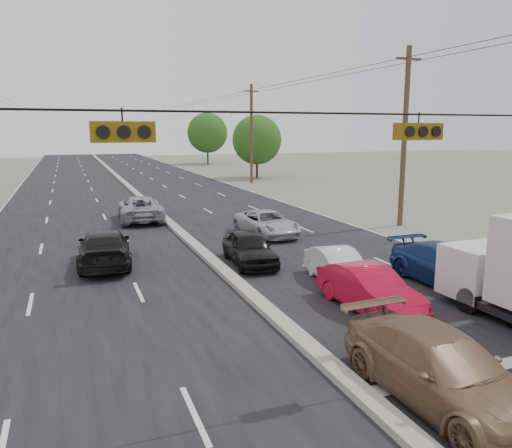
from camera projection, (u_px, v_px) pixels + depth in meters
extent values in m
plane|color=#606356|center=(347.00, 385.00, 10.90)|extent=(200.00, 200.00, 0.00)
cube|color=black|center=(144.00, 202.00, 38.47)|extent=(20.00, 160.00, 0.02)
cube|color=gray|center=(144.00, 201.00, 38.45)|extent=(0.50, 160.00, 0.20)
cylinder|color=#422D1E|center=(404.00, 138.00, 28.09)|extent=(0.30, 0.30, 10.00)
cube|color=#422D1E|center=(409.00, 59.00, 27.29)|extent=(1.60, 0.12, 0.12)
cylinder|color=#422D1E|center=(251.00, 134.00, 51.07)|extent=(0.30, 0.30, 10.00)
cube|color=#422D1E|center=(251.00, 91.00, 50.26)|extent=(1.60, 0.12, 0.12)
cylinder|color=black|center=(357.00, 114.00, 9.82)|extent=(25.00, 0.04, 0.04)
cube|color=#72590C|center=(123.00, 132.00, 8.32)|extent=(1.05, 0.30, 0.35)
cube|color=#72590C|center=(418.00, 131.00, 10.40)|extent=(1.05, 0.30, 0.35)
cylinder|color=#382619|center=(257.00, 167.00, 57.23)|extent=(0.28, 0.28, 2.52)
sphere|color=#215215|center=(257.00, 140.00, 56.65)|extent=(5.60, 5.60, 5.60)
cylinder|color=#382619|center=(208.00, 155.00, 80.52)|extent=(0.28, 0.28, 2.88)
sphere|color=#215215|center=(207.00, 133.00, 79.86)|extent=(6.40, 6.40, 6.40)
cube|color=silver|center=(488.00, 273.00, 15.49)|extent=(2.17, 1.74, 1.59)
cylinder|color=black|center=(469.00, 301.00, 15.07)|extent=(0.29, 0.80, 0.79)
imported|color=brown|center=(441.00, 369.00, 10.08)|extent=(2.18, 5.03, 1.44)
imported|color=red|center=(369.00, 289.00, 15.26)|extent=(1.59, 4.14, 1.35)
imported|color=black|center=(249.00, 248.00, 20.53)|extent=(1.86, 4.10, 1.36)
imported|color=white|center=(339.00, 267.00, 17.94)|extent=(1.66, 3.85, 1.23)
imported|color=#B3B7BB|center=(267.00, 223.00, 26.15)|extent=(2.54, 4.79, 1.28)
imported|color=navy|center=(447.00, 266.00, 17.73)|extent=(2.01, 4.86, 1.41)
imported|color=black|center=(105.00, 248.00, 20.33)|extent=(2.42, 5.16, 1.46)
imported|color=#94969B|center=(140.00, 209.00, 30.34)|extent=(2.86, 5.59, 1.51)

